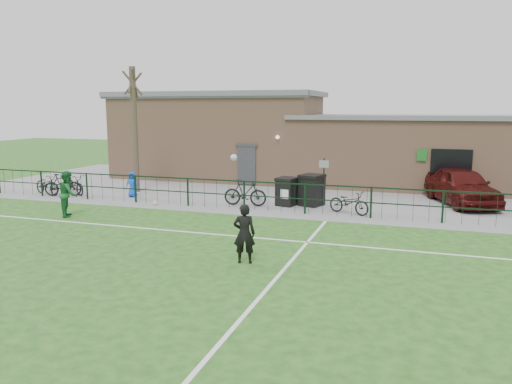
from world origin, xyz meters
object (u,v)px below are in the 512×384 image
(bare_tree, at_px, (134,130))
(bicycle_e, at_px, (349,202))
(bicycle_b, at_px, (63,185))
(bicycle_a, at_px, (47,184))
(ball_ground, at_px, (155,203))
(car_maroon, at_px, (462,186))
(outfield_player, at_px, (68,194))
(wheelie_bin_left, at_px, (287,192))
(sign_post, at_px, (324,182))
(bicycle_c, at_px, (74,185))
(spectator_child, at_px, (132,184))
(bicycle_d, at_px, (245,193))
(wheelie_bin_right, at_px, (312,191))

(bare_tree, bearing_deg, bicycle_e, -10.67)
(bicycle_e, bearing_deg, bicycle_b, 113.62)
(bicycle_a, xyz_separation_m, ball_ground, (6.16, -0.70, -0.40))
(bicycle_e, bearing_deg, car_maroon, -27.89)
(car_maroon, xyz_separation_m, outfield_player, (-14.32, -7.13, 0.06))
(wheelie_bin_left, distance_m, sign_post, 1.58)
(bicycle_c, bearing_deg, sign_post, -61.19)
(wheelie_bin_left, xyz_separation_m, bicycle_e, (2.71, -0.90, -0.10))
(spectator_child, xyz_separation_m, ball_ground, (1.99, -1.41, -0.49))
(bare_tree, height_order, bicycle_d, bare_tree)
(wheelie_bin_left, relative_size, outfield_player, 0.63)
(bicycle_a, distance_m, bicycle_c, 1.24)
(bicycle_b, relative_size, bicycle_e, 1.01)
(ball_ground, bearing_deg, spectator_child, 144.62)
(wheelie_bin_left, relative_size, bicycle_a, 0.59)
(car_maroon, bearing_deg, bicycle_e, -160.50)
(bicycle_e, distance_m, spectator_child, 10.01)
(wheelie_bin_left, distance_m, bicycle_a, 11.48)
(spectator_child, bearing_deg, sign_post, -6.69)
(bare_tree, relative_size, bicycle_c, 3.38)
(bare_tree, xyz_separation_m, car_maroon, (14.87, 1.47, -2.19))
(bare_tree, xyz_separation_m, wheelie_bin_left, (7.91, -1.10, -2.43))
(sign_post, xyz_separation_m, bicycle_c, (-11.74, -0.97, -0.53))
(ball_ground, bearing_deg, outfield_player, -126.14)
(wheelie_bin_left, distance_m, bicycle_c, 10.30)
(car_maroon, xyz_separation_m, spectator_child, (-14.23, -2.87, -0.21))
(sign_post, height_order, bicycle_b, sign_post)
(bicycle_a, bearing_deg, bicycle_c, -50.16)
(bicycle_c, bearing_deg, bare_tree, -30.72)
(wheelie_bin_left, relative_size, sign_post, 0.55)
(wheelie_bin_right, relative_size, car_maroon, 0.27)
(car_maroon, relative_size, bicycle_b, 2.69)
(wheelie_bin_right, bearing_deg, bicycle_d, -143.24)
(bare_tree, distance_m, spectator_child, 2.85)
(bare_tree, height_order, wheelie_bin_right, bare_tree)
(bicycle_a, bearing_deg, sign_post, -64.59)
(bicycle_c, height_order, ball_ground, bicycle_c)
(bicycle_d, bearing_deg, bicycle_b, 89.83)
(spectator_child, bearing_deg, bicycle_e, -14.72)
(car_maroon, height_order, bicycle_a, car_maroon)
(wheelie_bin_left, xyz_separation_m, ball_ground, (-5.28, -1.72, -0.46))
(bare_tree, distance_m, wheelie_bin_right, 9.25)
(sign_post, bearing_deg, bare_tree, 175.73)
(wheelie_bin_left, distance_m, bicycle_d, 1.76)
(bicycle_d, bearing_deg, car_maroon, -72.71)
(bicycle_b, bearing_deg, wheelie_bin_left, -102.56)
(sign_post, relative_size, bicycle_a, 1.09)
(bare_tree, xyz_separation_m, bicycle_a, (-3.53, -2.11, -2.50))
(bare_tree, relative_size, sign_post, 3.00)
(bicycle_e, relative_size, spectator_child, 1.47)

